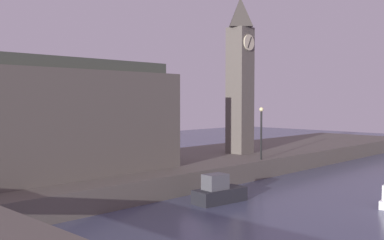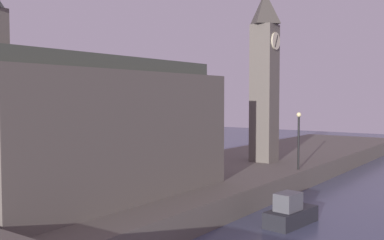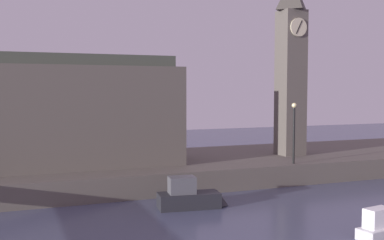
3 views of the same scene
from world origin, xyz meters
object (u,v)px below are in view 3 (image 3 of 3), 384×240
clock_tower (291,63)px  streetlamp (294,126)px  boat_barge_dark (193,197)px  parliament_hall (61,112)px

clock_tower → streetlamp: (-2.35, -4.10, -4.75)m
streetlamp → boat_barge_dark: 10.35m
parliament_hall → streetlamp: parliament_hall is taller
streetlamp → boat_barge_dark: bearing=-158.9°
parliament_hall → boat_barge_dark: parliament_hall is taller
clock_tower → boat_barge_dark: size_ratio=3.32×
clock_tower → parliament_hall: (-17.94, 0.69, -3.67)m
parliament_hall → streetlamp: (15.58, -4.79, -1.08)m
streetlamp → boat_barge_dark: streetlamp is taller
parliament_hall → streetlamp: 16.34m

